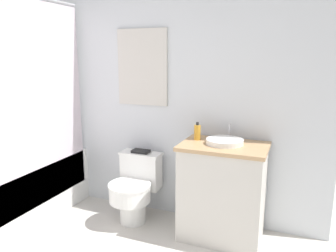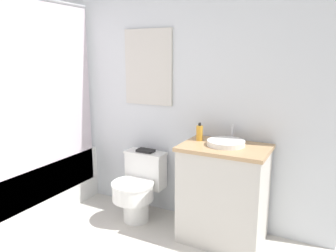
% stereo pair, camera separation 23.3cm
% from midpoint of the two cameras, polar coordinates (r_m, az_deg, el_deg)
% --- Properties ---
extents(wall_back, '(3.54, 0.07, 2.50)m').
position_cam_midpoint_polar(wall_back, '(3.16, -2.18, 7.60)').
color(wall_back, silver).
rests_on(wall_back, ground_plane).
extents(shower_area, '(0.67, 1.55, 1.98)m').
position_cam_midpoint_polar(shower_area, '(3.36, -23.18, -9.57)').
color(shower_area, white).
rests_on(shower_area, ground_plane).
extents(toilet, '(0.39, 0.51, 0.62)m').
position_cam_midpoint_polar(toilet, '(3.09, -2.97, -10.50)').
color(toilet, white).
rests_on(toilet, ground_plane).
extents(vanity, '(0.69, 0.48, 0.81)m').
position_cam_midpoint_polar(vanity, '(2.77, 12.04, -11.49)').
color(vanity, beige).
rests_on(vanity, ground_plane).
extents(sink, '(0.30, 0.33, 0.13)m').
position_cam_midpoint_polar(sink, '(2.65, 12.57, -2.89)').
color(sink, white).
rests_on(sink, vanity).
extents(soap_bottle, '(0.06, 0.06, 0.15)m').
position_cam_midpoint_polar(soap_bottle, '(2.75, 7.93, -1.21)').
color(soap_bottle, gold).
rests_on(soap_bottle, vanity).
extents(book_on_tank, '(0.16, 0.10, 0.02)m').
position_cam_midpoint_polar(book_on_tank, '(3.09, -1.78, -4.33)').
color(book_on_tank, black).
rests_on(book_on_tank, toilet).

